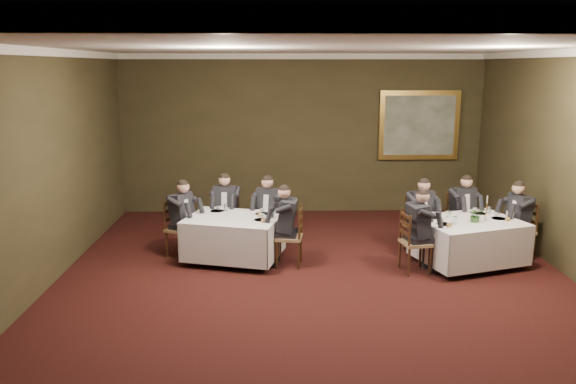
{
  "coord_description": "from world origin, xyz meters",
  "views": [
    {
      "loc": [
        -0.61,
        -7.42,
        3.25
      ],
      "look_at": [
        -0.38,
        1.87,
        1.15
      ],
      "focal_mm": 35.0,
      "sensor_mm": 36.0,
      "label": 1
    }
  ],
  "objects_px": {
    "chair_sec_backright": "(270,233)",
    "diner_sec_backright": "(270,221)",
    "chair_main_backleft": "(418,237)",
    "diner_main_endright": "(519,229)",
    "diner_sec_endleft": "(181,228)",
    "candlestick": "(486,211)",
    "centerpiece": "(476,214)",
    "chair_main_endleft": "(414,255)",
    "diner_main_backleft": "(419,225)",
    "chair_sec_endleft": "(181,240)",
    "diner_sec_endright": "(289,235)",
    "table_second": "(234,235)",
    "diner_sec_backleft": "(226,218)",
    "chair_sec_backleft": "(227,230)",
    "painting": "(419,125)",
    "chair_main_endright": "(518,242)",
    "diner_main_endleft": "(416,241)",
    "chair_sec_endright": "(290,249)",
    "diner_main_backright": "(461,220)",
    "chair_main_backright": "(460,232)"
  },
  "relations": [
    {
      "from": "diner_main_endleft",
      "to": "chair_sec_backleft",
      "type": "distance_m",
      "value": 3.47
    },
    {
      "from": "chair_sec_backright",
      "to": "chair_main_backleft",
      "type": "bearing_deg",
      "value": -160.92
    },
    {
      "from": "diner_main_endright",
      "to": "chair_sec_backleft",
      "type": "xyz_separation_m",
      "value": [
        -5.06,
        0.87,
        -0.23
      ]
    },
    {
      "from": "chair_sec_backleft",
      "to": "candlestick",
      "type": "xyz_separation_m",
      "value": [
        4.36,
        -1.16,
        0.64
      ]
    },
    {
      "from": "chair_sec_backleft",
      "to": "centerpiece",
      "type": "bearing_deg",
      "value": 171.1
    },
    {
      "from": "chair_sec_backright",
      "to": "chair_sec_endleft",
      "type": "bearing_deg",
      "value": 39.98
    },
    {
      "from": "diner_main_backright",
      "to": "chair_sec_endright",
      "type": "relative_size",
      "value": 1.35
    },
    {
      "from": "diner_sec_backleft",
      "to": "diner_sec_endleft",
      "type": "bearing_deg",
      "value": 47.73
    },
    {
      "from": "diner_sec_backleft",
      "to": "centerpiece",
      "type": "bearing_deg",
      "value": 171.25
    },
    {
      "from": "chair_main_backright",
      "to": "painting",
      "type": "bearing_deg",
      "value": -102.88
    },
    {
      "from": "diner_sec_backleft",
      "to": "diner_sec_endright",
      "type": "xyz_separation_m",
      "value": [
        1.12,
        -1.11,
        0.0
      ]
    },
    {
      "from": "diner_main_backright",
      "to": "diner_main_endleft",
      "type": "relative_size",
      "value": 1.0
    },
    {
      "from": "chair_main_backright",
      "to": "diner_main_endright",
      "type": "xyz_separation_m",
      "value": [
        0.8,
        -0.62,
        0.23
      ]
    },
    {
      "from": "diner_sec_endleft",
      "to": "candlestick",
      "type": "height_order",
      "value": "diner_sec_endleft"
    },
    {
      "from": "chair_sec_endleft",
      "to": "diner_sec_endleft",
      "type": "relative_size",
      "value": 0.74
    },
    {
      "from": "chair_main_backleft",
      "to": "diner_main_endright",
      "type": "relative_size",
      "value": 0.74
    },
    {
      "from": "diner_main_endright",
      "to": "chair_sec_endleft",
      "type": "relative_size",
      "value": 1.35
    },
    {
      "from": "chair_sec_backright",
      "to": "diner_sec_backright",
      "type": "xyz_separation_m",
      "value": [
        -0.01,
        -0.01,
        0.23
      ]
    },
    {
      "from": "chair_main_backleft",
      "to": "chair_sec_endright",
      "type": "bearing_deg",
      "value": -0.31
    },
    {
      "from": "chair_sec_backright",
      "to": "chair_main_endright",
      "type": "bearing_deg",
      "value": -163.15
    },
    {
      "from": "diner_sec_endleft",
      "to": "chair_main_endright",
      "type": "bearing_deg",
      "value": 115.05
    },
    {
      "from": "diner_main_backright",
      "to": "diner_sec_endleft",
      "type": "relative_size",
      "value": 1.0
    },
    {
      "from": "diner_sec_endleft",
      "to": "table_second",
      "type": "bearing_deg",
      "value": 102.37
    },
    {
      "from": "candlestick",
      "to": "diner_sec_endright",
      "type": "bearing_deg",
      "value": 179.27
    },
    {
      "from": "diner_main_backleft",
      "to": "centerpiece",
      "type": "height_order",
      "value": "diner_main_backleft"
    },
    {
      "from": "diner_main_backleft",
      "to": "centerpiece",
      "type": "relative_size",
      "value": 5.2
    },
    {
      "from": "diner_main_backright",
      "to": "table_second",
      "type": "bearing_deg",
      "value": -8.02
    },
    {
      "from": "diner_main_backleft",
      "to": "chair_sec_backleft",
      "type": "height_order",
      "value": "diner_main_backleft"
    },
    {
      "from": "chair_sec_backleft",
      "to": "chair_sec_endright",
      "type": "xyz_separation_m",
      "value": [
        1.13,
        -1.12,
        0.0
      ]
    },
    {
      "from": "chair_sec_endright",
      "to": "diner_sec_endright",
      "type": "height_order",
      "value": "diner_sec_endright"
    },
    {
      "from": "diner_main_endright",
      "to": "painting",
      "type": "relative_size",
      "value": 0.76
    },
    {
      "from": "candlestick",
      "to": "table_second",
      "type": "bearing_deg",
      "value": 175.98
    },
    {
      "from": "diner_sec_endright",
      "to": "chair_sec_endleft",
      "type": "distance_m",
      "value": 1.95
    },
    {
      "from": "table_second",
      "to": "chair_main_backright",
      "type": "xyz_separation_m",
      "value": [
        4.07,
        0.61,
        -0.17
      ]
    },
    {
      "from": "centerpiece",
      "to": "chair_main_endleft",
      "type": "bearing_deg",
      "value": -168.33
    },
    {
      "from": "chair_sec_backleft",
      "to": "diner_sec_backright",
      "type": "xyz_separation_m",
      "value": [
        0.79,
        -0.23,
        0.23
      ]
    },
    {
      "from": "chair_main_backright",
      "to": "diner_sec_endright",
      "type": "distance_m",
      "value": 3.26
    },
    {
      "from": "chair_main_backleft",
      "to": "table_second",
      "type": "bearing_deg",
      "value": -8.86
    },
    {
      "from": "table_second",
      "to": "chair_sec_backright",
      "type": "relative_size",
      "value": 1.8
    },
    {
      "from": "diner_main_backright",
      "to": "diner_sec_backright",
      "type": "relative_size",
      "value": 1.0
    },
    {
      "from": "diner_main_endright",
      "to": "diner_sec_backleft",
      "type": "distance_m",
      "value": 5.13
    },
    {
      "from": "candlestick",
      "to": "chair_sec_backleft",
      "type": "bearing_deg",
      "value": 165.06
    },
    {
      "from": "chair_main_endleft",
      "to": "diner_sec_endleft",
      "type": "height_order",
      "value": "diner_sec_endleft"
    },
    {
      "from": "chair_sec_backright",
      "to": "diner_sec_backright",
      "type": "bearing_deg",
      "value": 90.0
    },
    {
      "from": "diner_sec_endright",
      "to": "chair_sec_endleft",
      "type": "height_order",
      "value": "diner_sec_endright"
    },
    {
      "from": "chair_sec_backright",
      "to": "diner_sec_endleft",
      "type": "bearing_deg",
      "value": 40.26
    },
    {
      "from": "diner_sec_backleft",
      "to": "chair_sec_endright",
      "type": "xyz_separation_m",
      "value": [
        1.13,
        -1.11,
        -0.23
      ]
    },
    {
      "from": "chair_main_backleft",
      "to": "diner_main_endright",
      "type": "distance_m",
      "value": 1.68
    },
    {
      "from": "chair_sec_endright",
      "to": "diner_sec_endright",
      "type": "relative_size",
      "value": 0.74
    },
    {
      "from": "diner_sec_backright",
      "to": "diner_main_endleft",
      "type": "bearing_deg",
      "value": 177.43
    }
  ]
}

